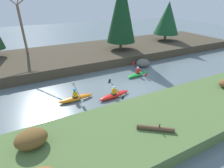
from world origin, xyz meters
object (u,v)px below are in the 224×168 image
at_px(kayaker_middle, 115,95).
at_px(driftwood_log, 155,128).
at_px(boulder_midstream, 143,63).
at_px(kayaker_lead, 139,74).
at_px(kayaker_trailing, 77,98).

relative_size(kayaker_middle, driftwood_log, 1.61).
xyz_separation_m(boulder_midstream, driftwood_log, (-6.45, -9.92, 0.50)).
relative_size(kayaker_lead, kayaker_trailing, 1.01).
distance_m(kayaker_middle, kayaker_trailing, 3.03).
relative_size(kayaker_middle, boulder_midstream, 1.74).
bearing_deg(kayaker_trailing, kayaker_lead, 12.14).
bearing_deg(boulder_midstream, driftwood_log, -123.06).
distance_m(kayaker_lead, boulder_midstream, 2.73).
relative_size(kayaker_lead, kayaker_middle, 1.00).
xyz_separation_m(kayaker_trailing, driftwood_log, (2.47, -6.25, 0.76)).
xyz_separation_m(kayaker_middle, boulder_midstream, (6.05, 4.61, 0.26)).
xyz_separation_m(kayaker_lead, kayaker_middle, (-4.13, -2.67, 0.00)).
xyz_separation_m(kayaker_trailing, boulder_midstream, (8.93, 3.66, 0.26)).
bearing_deg(boulder_midstream, kayaker_middle, -142.70).
bearing_deg(kayaker_lead, kayaker_middle, -156.92).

